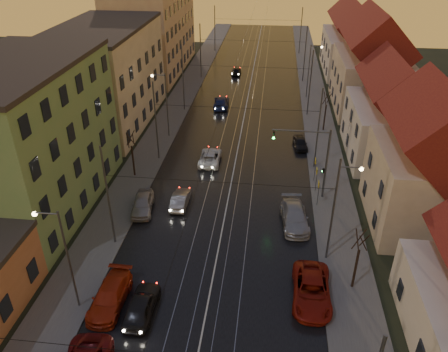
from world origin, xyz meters
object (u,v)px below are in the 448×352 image
at_px(street_lamp_3, 311,66).
at_px(driving_car_1, 180,199).
at_px(parked_left_3, 143,203).
at_px(parked_right_2, 300,143).
at_px(traffic_light_mast, 316,155).
at_px(street_lamp_0, 62,251).
at_px(driving_car_2, 210,157).
at_px(parked_left_2, 110,296).
at_px(driving_car_0, 141,305).
at_px(driving_car_3, 221,102).
at_px(street_lamp_1, 339,201).
at_px(driving_car_4, 236,71).
at_px(parked_right_1, 295,217).
at_px(street_lamp_2, 164,99).
at_px(parked_right_0, 312,290).

bearing_deg(street_lamp_3, driving_car_1, -113.56).
height_order(parked_left_3, parked_right_2, parked_left_3).
xyz_separation_m(traffic_light_mast, driving_car_1, (-12.32, -2.80, -3.94)).
distance_m(street_lamp_0, traffic_light_mast, 23.42).
distance_m(traffic_light_mast, driving_car_2, 12.90).
height_order(driving_car_1, parked_left_3, parked_left_3).
relative_size(traffic_light_mast, parked_left_3, 1.63).
bearing_deg(parked_left_2, driving_car_0, -11.79).
relative_size(driving_car_0, driving_car_3, 0.88).
bearing_deg(street_lamp_1, parked_right_2, 95.65).
relative_size(driving_car_2, driving_car_4, 1.26).
bearing_deg(street_lamp_3, parked_right_1, -95.09).
xyz_separation_m(street_lamp_0, parked_right_2, (16.36, 26.73, -4.26)).
relative_size(street_lamp_3, parked_left_2, 1.58).
distance_m(street_lamp_1, street_lamp_2, 27.05).
bearing_deg(parked_right_1, parked_left_3, 171.78).
bearing_deg(parked_left_2, parked_right_0, 9.59).
xyz_separation_m(driving_car_4, parked_right_0, (9.97, -51.98, 0.14)).
distance_m(parked_left_2, parked_right_2, 29.73).
xyz_separation_m(driving_car_4, parked_right_1, (9.01, -43.18, 0.13)).
distance_m(driving_car_1, parked_left_3, 3.51).
relative_size(street_lamp_1, parked_left_3, 1.81).
distance_m(traffic_light_mast, driving_car_1, 13.24).
height_order(street_lamp_1, parked_right_2, street_lamp_1).
bearing_deg(parked_left_2, parked_right_2, 62.85).
distance_m(street_lamp_3, driving_car_2, 25.41).
relative_size(driving_car_1, parked_right_2, 1.09).
bearing_deg(driving_car_0, street_lamp_0, 0.19).
relative_size(street_lamp_2, parked_left_2, 1.58).
bearing_deg(driving_car_4, driving_car_3, 87.02).
distance_m(traffic_light_mast, driving_car_4, 40.27).
relative_size(traffic_light_mast, parked_left_2, 1.42).
bearing_deg(parked_right_2, driving_car_2, -160.67).
xyz_separation_m(street_lamp_3, driving_car_1, (-13.43, -30.81, -4.23)).
bearing_deg(driving_car_1, street_lamp_0, 70.12).
height_order(street_lamp_3, parked_left_3, street_lamp_3).
relative_size(driving_car_3, parked_right_1, 0.94).
distance_m(driving_car_0, driving_car_2, 22.05).
xyz_separation_m(street_lamp_0, parked_right_0, (16.26, 2.61, -4.10)).
xyz_separation_m(traffic_light_mast, parked_right_1, (-1.79, -4.59, -3.82)).
distance_m(street_lamp_3, parked_left_3, 36.39).
bearing_deg(parked_left_3, parked_right_2, 36.95).
relative_size(street_lamp_1, street_lamp_3, 1.00).
height_order(street_lamp_0, parked_right_1, street_lamp_0).
bearing_deg(street_lamp_2, street_lamp_0, -90.00).
xyz_separation_m(driving_car_0, driving_car_3, (0.74, 38.88, -0.02)).
bearing_deg(driving_car_4, parked_right_2, 109.61).
bearing_deg(street_lamp_2, driving_car_3, 62.88).
height_order(street_lamp_1, driving_car_2, street_lamp_1).
xyz_separation_m(driving_car_1, parked_right_1, (10.53, -1.79, 0.12)).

